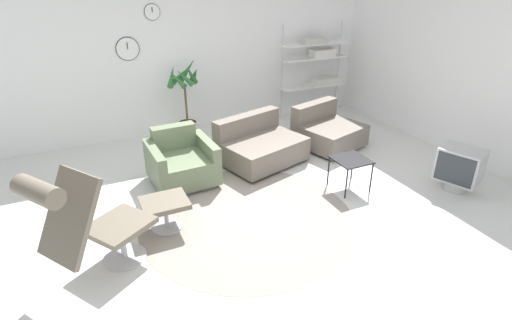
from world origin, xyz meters
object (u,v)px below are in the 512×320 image
object	(u,v)px
side_table	(351,162)
shelf_unit	(319,62)
lounge_chair	(84,218)
potted_plant	(186,106)
couch_second	(327,132)
armchair_red	(182,163)
crt_television	(459,167)
ottoman	(165,207)
couch_low	(260,147)

from	to	relation	value
side_table	shelf_unit	distance (m)	3.16
lounge_chair	potted_plant	distance (m)	3.60
lounge_chair	potted_plant	xyz separation A→B (m)	(1.83, 3.09, -0.12)
side_table	couch_second	bearing A→B (deg)	67.82
lounge_chair	armchair_red	bearing A→B (deg)	106.58
lounge_chair	crt_television	distance (m)	4.63
ottoman	couch_second	world-z (taller)	couch_second
couch_second	crt_television	bearing A→B (deg)	94.54
couch_second	couch_low	bearing A→B (deg)	-12.65
potted_plant	armchair_red	bearing A→B (deg)	-109.21
lounge_chair	side_table	bearing A→B (deg)	63.29
ottoman	lounge_chair	bearing A→B (deg)	-146.22
lounge_chair	side_table	world-z (taller)	lounge_chair
armchair_red	shelf_unit	world-z (taller)	shelf_unit
shelf_unit	ottoman	bearing A→B (deg)	-144.53
potted_plant	crt_television	bearing A→B (deg)	-50.10
lounge_chair	potted_plant	world-z (taller)	potted_plant
potted_plant	shelf_unit	distance (m)	2.79
ottoman	side_table	size ratio (longest dim) A/B	1.16
crt_television	potted_plant	bearing A→B (deg)	18.07
couch_second	shelf_unit	size ratio (longest dim) A/B	0.65
couch_second	crt_television	size ratio (longest dim) A/B	1.82
couch_low	shelf_unit	world-z (taller)	shelf_unit
ottoman	crt_television	size ratio (longest dim) A/B	0.80
lounge_chair	couch_second	bearing A→B (deg)	80.76
couch_low	side_table	distance (m)	1.48
potted_plant	ottoman	bearing A→B (deg)	-111.59
ottoman	shelf_unit	size ratio (longest dim) A/B	0.29
ottoman	shelf_unit	xyz separation A→B (m)	(3.75, 2.67, 0.79)
potted_plant	shelf_unit	size ratio (longest dim) A/B	0.78
armchair_red	couch_low	size ratio (longest dim) A/B	0.63
lounge_chair	couch_second	size ratio (longest dim) A/B	1.05
ottoman	couch_second	size ratio (longest dim) A/B	0.44
side_table	crt_television	xyz separation A→B (m)	(1.30, -0.64, -0.06)
couch_second	ottoman	bearing A→B (deg)	5.58
crt_television	potted_plant	distance (m)	4.34
ottoman	side_table	distance (m)	2.49
crt_television	lounge_chair	bearing A→B (deg)	65.32
couch_second	crt_television	xyz separation A→B (m)	(0.75, -1.99, 0.09)
lounge_chair	couch_second	world-z (taller)	lounge_chair
armchair_red	potted_plant	size ratio (longest dim) A/B	0.63
lounge_chair	armchair_red	world-z (taller)	lounge_chair
shelf_unit	couch_second	bearing A→B (deg)	-116.10
lounge_chair	couch_second	xyz separation A→B (m)	(3.86, 1.76, -0.45)
crt_television	potted_plant	xyz separation A→B (m)	(-2.78, 3.32, 0.25)
lounge_chair	shelf_unit	xyz separation A→B (m)	(4.57, 3.22, 0.37)
lounge_chair	side_table	xyz separation A→B (m)	(3.30, 0.41, -0.31)
armchair_red	side_table	size ratio (longest dim) A/B	1.98
potted_plant	shelf_unit	xyz separation A→B (m)	(2.74, 0.13, 0.49)
armchair_red	side_table	xyz separation A→B (m)	(2.01, -1.15, 0.12)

